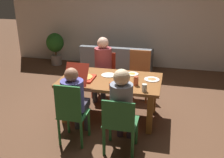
# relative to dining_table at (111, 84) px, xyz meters

# --- Properties ---
(ground_plane) EXTENTS (20.00, 20.00, 0.00)m
(ground_plane) POSITION_rel_dining_table_xyz_m (0.00, 0.00, -0.63)
(ground_plane) COLOR brown
(back_wall) EXTENTS (7.29, 0.12, 2.65)m
(back_wall) POSITION_rel_dining_table_xyz_m (0.00, 3.06, 0.70)
(back_wall) COLOR beige
(back_wall) RESTS_ON ground
(dining_table) EXTENTS (1.69, 0.99, 0.73)m
(dining_table) POSITION_rel_dining_table_xyz_m (0.00, 0.00, 0.00)
(dining_table) COLOR brown
(dining_table) RESTS_ON ground
(chair_0) EXTENTS (0.45, 0.39, 0.89)m
(chair_0) POSITION_rel_dining_table_xyz_m (-0.36, 0.93, -0.14)
(chair_0) COLOR #AA301C
(chair_0) RESTS_ON ground
(person_0) EXTENTS (0.34, 0.56, 1.25)m
(person_0) POSITION_rel_dining_table_xyz_m (-0.36, 0.79, 0.10)
(person_0) COLOR #343A45
(person_0) RESTS_ON ground
(chair_1) EXTENTS (0.46, 0.42, 0.86)m
(chair_1) POSITION_rel_dining_table_xyz_m (0.36, -0.96, -0.15)
(chair_1) COLOR #286634
(chair_1) RESTS_ON ground
(person_1) EXTENTS (0.31, 0.54, 1.23)m
(person_1) POSITION_rel_dining_table_xyz_m (0.36, -0.82, 0.09)
(person_1) COLOR #402E3D
(person_1) RESTS_ON ground
(chair_2) EXTENTS (0.40, 0.40, 0.97)m
(chair_2) POSITION_rel_dining_table_xyz_m (-0.36, -0.91, -0.09)
(chair_2) COLOR #266730
(chair_2) RESTS_ON ground
(person_2) EXTENTS (0.33, 0.54, 1.17)m
(person_2) POSITION_rel_dining_table_xyz_m (-0.36, -0.76, 0.06)
(person_2) COLOR #37333E
(person_2) RESTS_ON ground
(chair_3) EXTENTS (0.44, 0.41, 0.98)m
(chair_3) POSITION_rel_dining_table_xyz_m (0.36, 0.93, -0.10)
(chair_3) COLOR #9D562D
(chair_3) RESTS_ON ground
(pizza_box_0) EXTENTS (0.37, 0.58, 0.35)m
(pizza_box_0) POSITION_rel_dining_table_xyz_m (-0.46, -0.16, 0.15)
(pizza_box_0) COLOR red
(pizza_box_0) RESTS_ON dining_table
(plate_0) EXTENTS (0.26, 0.26, 0.03)m
(plate_0) POSITION_rel_dining_table_xyz_m (0.68, 0.12, 0.11)
(plate_0) COLOR white
(plate_0) RESTS_ON dining_table
(plate_1) EXTENTS (0.25, 0.25, 0.01)m
(plate_1) POSITION_rel_dining_table_xyz_m (-0.07, 0.15, 0.11)
(plate_1) COLOR white
(plate_1) RESTS_ON dining_table
(plate_2) EXTENTS (0.22, 0.22, 0.03)m
(plate_2) POSITION_rel_dining_table_xyz_m (0.32, 0.30, 0.11)
(plate_2) COLOR white
(plate_2) RESTS_ON dining_table
(drinking_glass_0) EXTENTS (0.07, 0.07, 0.14)m
(drinking_glass_0) POSITION_rel_dining_table_xyz_m (0.29, -0.41, 0.17)
(drinking_glass_0) COLOR #E3C25A
(drinking_glass_0) RESTS_ON dining_table
(drinking_glass_1) EXTENTS (0.06, 0.06, 0.10)m
(drinking_glass_1) POSITION_rel_dining_table_xyz_m (0.11, -0.42, 0.16)
(drinking_glass_1) COLOR #B44F28
(drinking_glass_1) RESTS_ON dining_table
(drinking_glass_2) EXTENTS (0.08, 0.08, 0.15)m
(drinking_glass_2) POSITION_rel_dining_table_xyz_m (0.46, -0.18, 0.18)
(drinking_glass_2) COLOR #B24B2F
(drinking_glass_2) RESTS_ON dining_table
(drinking_glass_3) EXTENTS (0.08, 0.08, 0.12)m
(drinking_glass_3) POSITION_rel_dining_table_xyz_m (0.61, -0.38, 0.16)
(drinking_glass_3) COLOR silver
(drinking_glass_3) RESTS_ON dining_table
(couch) EXTENTS (1.77, 0.84, 0.75)m
(couch) POSITION_rel_dining_table_xyz_m (-0.38, 2.28, -0.35)
(couch) COLOR slate
(couch) RESTS_ON ground
(potted_plant) EXTENTS (0.48, 0.48, 0.91)m
(potted_plant) POSITION_rel_dining_table_xyz_m (-2.22, 2.56, -0.07)
(potted_plant) COLOR gray
(potted_plant) RESTS_ON ground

